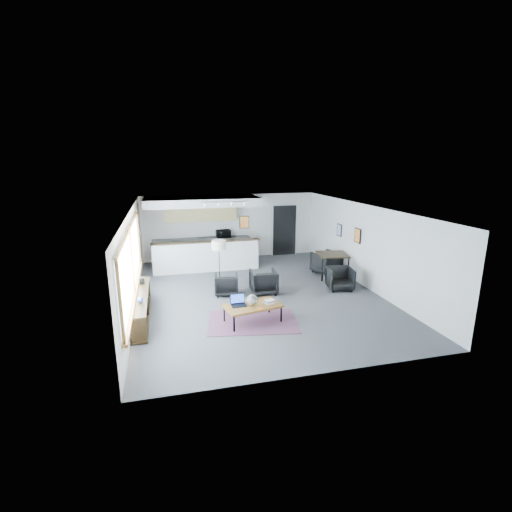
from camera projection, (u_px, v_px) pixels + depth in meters
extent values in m
cube|color=#464648|center=(257.00, 294.00, 11.24)|extent=(7.00, 9.00, 0.01)
cube|color=white|center=(257.00, 208.00, 10.58)|extent=(7.00, 9.00, 0.01)
cube|color=silver|center=(230.00, 226.00, 15.14)|extent=(7.00, 0.01, 2.60)
cube|color=silver|center=(319.00, 311.00, 6.68)|extent=(7.00, 0.01, 2.60)
cube|color=silver|center=(133.00, 260.00, 10.08)|extent=(0.01, 9.00, 2.60)
cube|color=silver|center=(364.00, 246.00, 11.74)|extent=(0.01, 9.00, 2.60)
cube|color=#8CBFFF|center=(131.00, 261.00, 9.19)|extent=(0.02, 5.80, 1.55)
cube|color=brown|center=(135.00, 291.00, 9.40)|extent=(0.10, 5.95, 0.06)
cube|color=brown|center=(129.00, 229.00, 9.00)|extent=(0.06, 5.95, 0.06)
cube|color=brown|center=(120.00, 304.00, 6.48)|extent=(0.06, 0.06, 1.60)
cube|color=brown|center=(132.00, 261.00, 9.20)|extent=(0.06, 0.06, 1.60)
cube|color=brown|center=(138.00, 238.00, 11.92)|extent=(0.06, 0.06, 1.60)
cube|color=black|center=(141.00, 295.00, 9.36)|extent=(0.35, 3.00, 0.05)
cube|color=black|center=(143.00, 316.00, 9.51)|extent=(0.35, 3.00, 0.05)
cube|color=black|center=(139.00, 331.00, 8.07)|extent=(0.33, 0.04, 0.55)
cube|color=black|center=(142.00, 306.00, 9.44)|extent=(0.33, 0.04, 0.55)
cube|color=black|center=(144.00, 288.00, 10.80)|extent=(0.33, 0.04, 0.55)
cube|color=#3359A5|center=(140.00, 334.00, 8.25)|extent=(0.18, 0.04, 0.20)
cube|color=silver|center=(140.00, 330.00, 8.41)|extent=(0.18, 0.04, 0.22)
cube|color=maroon|center=(140.00, 327.00, 8.57)|extent=(0.18, 0.04, 0.24)
cube|color=black|center=(141.00, 324.00, 8.73)|extent=(0.18, 0.04, 0.20)
cube|color=#3359A5|center=(141.00, 321.00, 8.89)|extent=(0.18, 0.04, 0.22)
cube|color=silver|center=(141.00, 318.00, 9.05)|extent=(0.18, 0.04, 0.24)
cube|color=maroon|center=(142.00, 316.00, 9.21)|extent=(0.18, 0.04, 0.20)
cube|color=black|center=(142.00, 313.00, 9.37)|extent=(0.18, 0.04, 0.22)
cube|color=#3359A5|center=(142.00, 310.00, 9.53)|extent=(0.18, 0.03, 0.24)
cube|color=silver|center=(143.00, 308.00, 9.69)|extent=(0.18, 0.03, 0.20)
cube|color=maroon|center=(143.00, 305.00, 9.85)|extent=(0.18, 0.03, 0.22)
cube|color=black|center=(143.00, 303.00, 10.00)|extent=(0.18, 0.04, 0.24)
cube|color=black|center=(142.00, 281.00, 10.08)|extent=(0.14, 0.02, 0.18)
sphere|color=#264C99|center=(140.00, 300.00, 8.78)|extent=(0.14, 0.14, 0.14)
cube|color=white|center=(207.00, 257.00, 13.35)|extent=(3.80, 0.25, 1.10)
cube|color=black|center=(206.00, 242.00, 13.21)|extent=(3.85, 0.32, 0.04)
cube|color=white|center=(202.00, 250.00, 14.73)|extent=(3.80, 0.60, 0.90)
cube|color=#2D2D2D|center=(202.00, 239.00, 14.62)|extent=(3.82, 0.62, 0.04)
cube|color=tan|center=(201.00, 212.00, 14.50)|extent=(2.80, 0.35, 0.70)
cube|color=white|center=(202.00, 201.00, 13.72)|extent=(4.20, 1.80, 0.30)
cube|color=black|center=(244.00, 222.00, 13.39)|extent=(0.35, 0.03, 0.45)
cube|color=orange|center=(244.00, 222.00, 13.37)|extent=(0.30, 0.01, 0.40)
cube|color=black|center=(284.00, 230.00, 15.66)|extent=(1.00, 0.12, 2.10)
cube|color=white|center=(272.00, 231.00, 15.55)|extent=(0.06, 0.10, 2.10)
cube|color=white|center=(296.00, 230.00, 15.80)|extent=(0.06, 0.10, 2.10)
cube|color=white|center=(285.00, 205.00, 15.40)|extent=(1.10, 0.10, 0.06)
cube|color=silver|center=(224.00, 202.00, 12.52)|extent=(1.60, 0.04, 0.04)
cylinder|color=silver|center=(205.00, 205.00, 12.38)|extent=(0.07, 0.07, 0.09)
cylinder|color=silver|center=(218.00, 204.00, 12.49)|extent=(0.07, 0.07, 0.09)
cylinder|color=silver|center=(231.00, 204.00, 12.60)|extent=(0.07, 0.07, 0.09)
cylinder|color=silver|center=(244.00, 204.00, 12.70)|extent=(0.07, 0.07, 0.09)
cube|color=black|center=(358.00, 236.00, 12.04)|extent=(0.03, 0.38, 0.48)
cube|color=orange|center=(357.00, 236.00, 12.04)|extent=(0.00, 0.32, 0.42)
cube|color=black|center=(339.00, 230.00, 13.28)|extent=(0.03, 0.34, 0.44)
cube|color=#859FC5|center=(339.00, 230.00, 13.27)|extent=(0.00, 0.28, 0.38)
cube|color=#542E42|center=(253.00, 322.00, 9.29)|extent=(2.44, 1.87, 0.01)
cube|color=brown|center=(253.00, 306.00, 9.18)|extent=(1.50, 1.01, 0.05)
cube|color=black|center=(234.00, 324.00, 8.69)|extent=(0.04, 0.04, 0.40)
cube|color=black|center=(224.00, 314.00, 9.25)|extent=(0.04, 0.04, 0.40)
cube|color=black|center=(281.00, 314.00, 9.23)|extent=(0.04, 0.04, 0.40)
cube|color=black|center=(269.00, 306.00, 9.79)|extent=(0.04, 0.04, 0.40)
cube|color=black|center=(258.00, 312.00, 8.91)|extent=(1.30, 0.30, 0.03)
cube|color=black|center=(247.00, 303.00, 9.47)|extent=(1.30, 0.30, 0.03)
cube|color=black|center=(239.00, 305.00, 9.13)|extent=(0.38, 0.28, 0.02)
cube|color=black|center=(237.00, 298.00, 9.22)|extent=(0.37, 0.08, 0.24)
cube|color=blue|center=(237.00, 299.00, 9.21)|extent=(0.33, 0.06, 0.21)
sphere|color=gray|center=(252.00, 300.00, 9.14)|extent=(0.27, 0.27, 0.27)
cube|color=silver|center=(269.00, 302.00, 9.32)|extent=(0.33, 0.30, 0.03)
cube|color=#3359A5|center=(269.00, 301.00, 9.31)|extent=(0.29, 0.27, 0.03)
cube|color=silver|center=(270.00, 300.00, 9.29)|extent=(0.27, 0.25, 0.02)
cube|color=#E5590C|center=(260.00, 308.00, 8.95)|extent=(0.13, 0.13, 0.01)
imported|color=black|center=(226.00, 283.00, 11.10)|extent=(0.77, 0.74, 0.70)
imported|color=black|center=(264.00, 280.00, 11.21)|extent=(0.81, 0.76, 0.79)
cylinder|color=black|center=(220.00, 287.00, 11.80)|extent=(0.30, 0.30, 0.03)
cylinder|color=black|center=(219.00, 267.00, 11.63)|extent=(0.03, 0.03, 1.29)
cylinder|color=beige|center=(219.00, 245.00, 11.45)|extent=(0.49, 0.49, 0.29)
cube|color=black|center=(333.00, 254.00, 12.65)|extent=(1.15, 1.15, 0.04)
cylinder|color=black|center=(322.00, 270.00, 12.31)|extent=(0.05, 0.05, 0.79)
cylinder|color=black|center=(317.00, 263.00, 13.15)|extent=(0.05, 0.05, 0.79)
cylinder|color=black|center=(348.00, 269.00, 12.36)|extent=(0.05, 0.05, 0.79)
cylinder|color=black|center=(341.00, 262.00, 13.21)|extent=(0.05, 0.05, 0.79)
imported|color=black|center=(340.00, 279.00, 11.55)|extent=(0.73, 0.70, 0.66)
imported|color=black|center=(326.00, 263.00, 13.22)|extent=(0.90, 0.87, 0.74)
imported|color=black|center=(223.00, 233.00, 14.77)|extent=(0.57, 0.35, 0.37)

